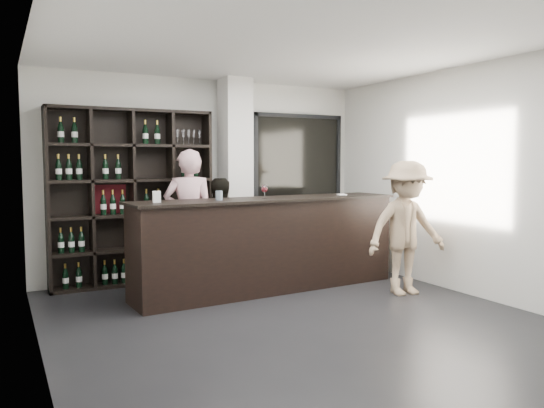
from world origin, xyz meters
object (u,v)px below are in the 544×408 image
taster_black (218,231)px  customer (406,228)px  wine_shelf (132,198)px  taster_pink (189,218)px  tasting_counter (269,244)px

taster_black → customer: (1.90, -1.67, 0.12)m
taster_black → customer: customer is taller
wine_shelf → taster_pink: bearing=-37.5°
wine_shelf → customer: bearing=-36.3°
tasting_counter → taster_black: bearing=120.2°
wine_shelf → tasting_counter: 1.99m
wine_shelf → tasting_counter: size_ratio=0.65×
taster_pink → customer: taster_pink is taller
tasting_counter → taster_pink: bearing=138.3°
tasting_counter → taster_black: taster_black is taller
customer → taster_pink: bearing=150.9°
taster_pink → customer: bearing=165.0°
tasting_counter → taster_pink: 1.14m
tasting_counter → customer: bearing=-37.9°
wine_shelf → customer: (2.95, -2.17, -0.35)m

